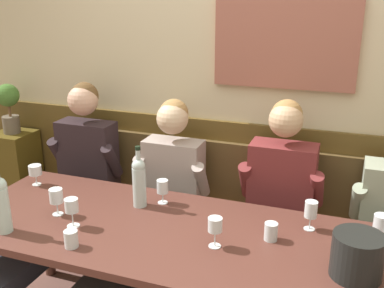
# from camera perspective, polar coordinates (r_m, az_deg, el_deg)

# --- Properties ---
(room_wall_back) EXTENTS (6.80, 0.12, 2.80)m
(room_wall_back) POSITION_cam_1_polar(r_m,az_deg,el_deg) (2.97, 5.88, 9.08)
(room_wall_back) COLOR beige
(room_wall_back) RESTS_ON ground
(wood_wainscot_panel) EXTENTS (6.80, 0.03, 1.08)m
(wood_wainscot_panel) POSITION_cam_1_polar(r_m,az_deg,el_deg) (3.18, 5.05, -6.62)
(wood_wainscot_panel) COLOR brown
(wood_wainscot_panel) RESTS_ON ground
(wall_bench) EXTENTS (2.76, 0.42, 0.94)m
(wall_bench) POSITION_cam_1_polar(r_m,az_deg,el_deg) (3.12, 3.88, -12.44)
(wall_bench) COLOR brown
(wall_bench) RESTS_ON ground
(dining_table) EXTENTS (2.46, 0.87, 0.75)m
(dining_table) POSITION_cam_1_polar(r_m,az_deg,el_deg) (2.35, -0.87, -12.60)
(dining_table) COLOR #512C24
(dining_table) RESTS_ON ground
(person_center_left_seat) EXTENTS (0.50, 1.30, 1.31)m
(person_center_left_seat) POSITION_cam_1_polar(r_m,az_deg,el_deg) (3.05, -16.46, -6.66)
(person_center_left_seat) COLOR #312D36
(person_center_left_seat) RESTS_ON ground
(person_right_seat) EXTENTS (0.49, 1.30, 1.25)m
(person_right_seat) POSITION_cam_1_polar(r_m,az_deg,el_deg) (2.74, -5.33, -9.44)
(person_right_seat) COLOR #362933
(person_right_seat) RESTS_ON ground
(person_center_right_seat) EXTENTS (0.50, 1.30, 1.30)m
(person_center_right_seat) POSITION_cam_1_polar(r_m,az_deg,el_deg) (2.56, 9.61, -11.34)
(person_center_right_seat) COLOR #2A313B
(person_center_right_seat) RESTS_ON ground
(ice_bucket) EXTENTS (0.22, 0.22, 0.19)m
(ice_bucket) POSITION_cam_1_polar(r_m,az_deg,el_deg) (2.07, 20.03, -13.06)
(ice_bucket) COLOR black
(ice_bucket) RESTS_ON dining_table
(wine_bottle_green_tall) EXTENTS (0.08, 0.08, 0.37)m
(wine_bottle_green_tall) POSITION_cam_1_polar(r_m,az_deg,el_deg) (2.44, -22.85, -6.82)
(wine_bottle_green_tall) COLOR #B2CDC4
(wine_bottle_green_tall) RESTS_ON dining_table
(wine_bottle_clear_water) EXTENTS (0.08, 0.08, 0.35)m
(wine_bottle_clear_water) POSITION_cam_1_polar(r_m,az_deg,el_deg) (2.53, -6.66, -4.60)
(wine_bottle_clear_water) COLOR #B1C4C2
(wine_bottle_clear_water) RESTS_ON dining_table
(wine_glass_mid_left) EXTENTS (0.08, 0.08, 0.13)m
(wine_glass_mid_left) POSITION_cam_1_polar(r_m,az_deg,el_deg) (2.97, -19.09, -3.23)
(wine_glass_mid_left) COLOR silver
(wine_glass_mid_left) RESTS_ON dining_table
(wine_glass_center_rear) EXTENTS (0.07, 0.07, 0.15)m
(wine_glass_center_rear) POSITION_cam_1_polar(r_m,az_deg,el_deg) (2.15, 2.92, -10.20)
(wine_glass_center_rear) COLOR silver
(wine_glass_center_rear) RESTS_ON dining_table
(wine_glass_mid_right) EXTENTS (0.07, 0.07, 0.14)m
(wine_glass_mid_right) POSITION_cam_1_polar(r_m,az_deg,el_deg) (2.57, -3.73, -5.51)
(wine_glass_mid_right) COLOR silver
(wine_glass_mid_right) RESTS_ON dining_table
(wine_glass_left_end) EXTENTS (0.07, 0.07, 0.15)m
(wine_glass_left_end) POSITION_cam_1_polar(r_m,az_deg,el_deg) (2.39, -14.89, -7.59)
(wine_glass_left_end) COLOR silver
(wine_glass_left_end) RESTS_ON dining_table
(wine_glass_by_bottle) EXTENTS (0.06, 0.06, 0.15)m
(wine_glass_by_bottle) POSITION_cam_1_polar(r_m,az_deg,el_deg) (2.37, 14.70, -8.14)
(wine_glass_by_bottle) COLOR silver
(wine_glass_by_bottle) RESTS_ON dining_table
(wine_glass_center_front) EXTENTS (0.08, 0.08, 0.13)m
(wine_glass_center_front) POSITION_cam_1_polar(r_m,az_deg,el_deg) (2.38, 22.70, -9.18)
(wine_glass_center_front) COLOR silver
(wine_glass_center_front) RESTS_ON dining_table
(wine_glass_near_bucket) EXTENTS (0.07, 0.07, 0.15)m
(wine_glass_near_bucket) POSITION_cam_1_polar(r_m,az_deg,el_deg) (2.54, -16.68, -6.42)
(wine_glass_near_bucket) COLOR silver
(wine_glass_near_bucket) RESTS_ON dining_table
(water_tumbler_left) EXTENTS (0.07, 0.07, 0.09)m
(water_tumbler_left) POSITION_cam_1_polar(r_m,az_deg,el_deg) (2.26, 9.88, -10.78)
(water_tumbler_left) COLOR silver
(water_tumbler_left) RESTS_ON dining_table
(water_tumbler_center) EXTENTS (0.07, 0.07, 0.08)m
(water_tumbler_center) POSITION_cam_1_polar(r_m,az_deg,el_deg) (2.25, -14.94, -11.43)
(water_tumbler_center) COLOR silver
(water_tumbler_center) RESTS_ON dining_table
(corner_pedestal) EXTENTS (0.28, 0.28, 0.88)m
(corner_pedestal) POSITION_cam_1_polar(r_m,az_deg,el_deg) (3.83, -20.84, -4.93)
(corner_pedestal) COLOR #4E3E12
(corner_pedestal) RESTS_ON ground
(potted_plant) EXTENTS (0.17, 0.17, 0.37)m
(potted_plant) POSITION_cam_1_polar(r_m,az_deg,el_deg) (3.63, -22.03, 4.67)
(potted_plant) COLOR brown
(potted_plant) RESTS_ON corner_pedestal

